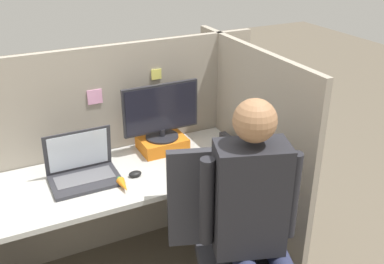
{
  "coord_description": "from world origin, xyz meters",
  "views": [
    {
      "loc": [
        -0.6,
        -1.84,
        2.03
      ],
      "look_at": [
        0.38,
        0.16,
        0.97
      ],
      "focal_mm": 42.0,
      "sensor_mm": 36.0,
      "label": 1
    }
  ],
  "objects_px": {
    "stapler": "(227,140)",
    "person": "(257,215)",
    "monitor": "(161,112)",
    "carrot_toy": "(123,185)",
    "paper_box": "(162,143)",
    "laptop": "(83,171)",
    "office_chair": "(230,245)"
  },
  "relations": [
    {
      "from": "stapler",
      "to": "person",
      "type": "relative_size",
      "value": 0.1
    },
    {
      "from": "monitor",
      "to": "carrot_toy",
      "type": "distance_m",
      "value": 0.55
    },
    {
      "from": "paper_box",
      "to": "stapler",
      "type": "height_order",
      "value": "paper_box"
    },
    {
      "from": "paper_box",
      "to": "laptop",
      "type": "relative_size",
      "value": 0.76
    },
    {
      "from": "paper_box",
      "to": "laptop",
      "type": "xyz_separation_m",
      "value": [
        -0.53,
        -0.14,
        0.01
      ]
    },
    {
      "from": "stapler",
      "to": "office_chair",
      "type": "distance_m",
      "value": 0.77
    },
    {
      "from": "paper_box",
      "to": "laptop",
      "type": "bearing_deg",
      "value": -165.22
    },
    {
      "from": "paper_box",
      "to": "person",
      "type": "relative_size",
      "value": 0.21
    },
    {
      "from": "monitor",
      "to": "person",
      "type": "height_order",
      "value": "person"
    },
    {
      "from": "office_chair",
      "to": "stapler",
      "type": "bearing_deg",
      "value": 61.52
    },
    {
      "from": "paper_box",
      "to": "carrot_toy",
      "type": "xyz_separation_m",
      "value": [
        -0.37,
        -0.33,
        -0.02
      ]
    },
    {
      "from": "laptop",
      "to": "office_chair",
      "type": "height_order",
      "value": "office_chair"
    },
    {
      "from": "monitor",
      "to": "stapler",
      "type": "xyz_separation_m",
      "value": [
        0.41,
        -0.11,
        -0.23
      ]
    },
    {
      "from": "laptop",
      "to": "stapler",
      "type": "distance_m",
      "value": 0.94
    },
    {
      "from": "stapler",
      "to": "paper_box",
      "type": "bearing_deg",
      "value": 164.76
    },
    {
      "from": "laptop",
      "to": "person",
      "type": "distance_m",
      "value": 0.99
    },
    {
      "from": "paper_box",
      "to": "person",
      "type": "height_order",
      "value": "person"
    },
    {
      "from": "person",
      "to": "monitor",
      "type": "bearing_deg",
      "value": 96.74
    },
    {
      "from": "carrot_toy",
      "to": "office_chair",
      "type": "height_order",
      "value": "office_chair"
    },
    {
      "from": "monitor",
      "to": "laptop",
      "type": "height_order",
      "value": "monitor"
    },
    {
      "from": "monitor",
      "to": "person",
      "type": "distance_m",
      "value": 0.93
    },
    {
      "from": "paper_box",
      "to": "person",
      "type": "bearing_deg",
      "value": -83.24
    },
    {
      "from": "person",
      "to": "office_chair",
      "type": "bearing_deg",
      "value": 108.6
    },
    {
      "from": "monitor",
      "to": "person",
      "type": "xyz_separation_m",
      "value": [
        0.11,
        -0.9,
        -0.21
      ]
    },
    {
      "from": "paper_box",
      "to": "stapler",
      "type": "distance_m",
      "value": 0.42
    },
    {
      "from": "paper_box",
      "to": "office_chair",
      "type": "relative_size",
      "value": 0.28
    },
    {
      "from": "paper_box",
      "to": "monitor",
      "type": "bearing_deg",
      "value": 90.0
    },
    {
      "from": "monitor",
      "to": "laptop",
      "type": "relative_size",
      "value": 1.29
    },
    {
      "from": "monitor",
      "to": "carrot_toy",
      "type": "height_order",
      "value": "monitor"
    },
    {
      "from": "stapler",
      "to": "person",
      "type": "bearing_deg",
      "value": -110.86
    },
    {
      "from": "laptop",
      "to": "person",
      "type": "bearing_deg",
      "value": -49.86
    },
    {
      "from": "monitor",
      "to": "office_chair",
      "type": "xyz_separation_m",
      "value": [
        0.06,
        -0.75,
        -0.48
      ]
    }
  ]
}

